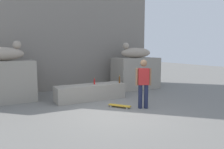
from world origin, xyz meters
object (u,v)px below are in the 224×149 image
(statue_reclining_right, at_px, (135,52))
(bottle_red, at_px, (94,82))
(skater, at_px, (143,82))
(statue_reclining_left, at_px, (3,53))
(skateboard, at_px, (120,106))
(bottle_brown, at_px, (119,80))

(statue_reclining_right, xyz_separation_m, bottle_red, (-2.84, -1.27, -1.15))
(skater, relative_size, bottle_red, 6.28)
(statue_reclining_left, height_order, statue_reclining_right, same)
(skateboard, bearing_deg, bottle_red, 151.94)
(statue_reclining_right, height_order, bottle_brown, statue_reclining_right)
(skater, bearing_deg, statue_reclining_right, 86.69)
(skater, height_order, bottle_brown, skater)
(statue_reclining_left, height_order, bottle_brown, statue_reclining_left)
(bottle_brown, bearing_deg, skateboard, -119.98)
(bottle_brown, relative_size, bottle_red, 1.20)
(skater, xyz_separation_m, bottle_brown, (0.14, 1.85, -0.18))
(statue_reclining_left, bearing_deg, statue_reclining_right, -10.47)
(skater, distance_m, skateboard, 1.18)
(skateboard, xyz_separation_m, bottle_red, (-0.27, 1.57, 0.65))
(skater, distance_m, bottle_red, 2.25)
(skateboard, xyz_separation_m, bottle_brown, (0.80, 1.38, 0.68))
(skateboard, bearing_deg, bottle_brown, 112.33)
(statue_reclining_right, relative_size, bottle_red, 6.30)
(bottle_brown, bearing_deg, statue_reclining_right, 39.33)
(statue_reclining_right, distance_m, skater, 3.93)
(bottle_red, bearing_deg, skateboard, -80.37)
(statue_reclining_right, bearing_deg, bottle_brown, 50.07)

